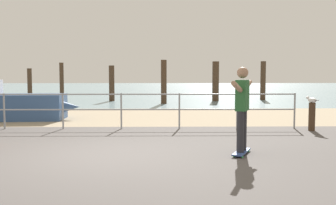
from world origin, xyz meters
TOP-DOWN VIEW (x-y plane):
  - ground_plane at (0.00, -1.00)m, footprint 24.00×10.00m
  - beach_strip at (0.00, 7.00)m, footprint 24.00×6.00m
  - sea_surface at (0.00, 35.00)m, footprint 72.00×50.00m
  - railing_fence at (-0.75, 3.60)m, footprint 11.78×0.05m
  - sailboat at (-4.21, 5.87)m, footprint 5.00×1.62m
  - skateboard at (2.83, 0.06)m, footprint 0.52×0.81m
  - skateboarder at (2.83, 0.06)m, footprint 0.69×1.35m
  - bollard_short at (5.45, 3.14)m, footprint 0.18×0.18m
  - seagull at (5.44, 3.16)m, footprint 0.23×0.48m
  - groyne_post_0 at (-7.78, 18.80)m, footprint 0.31×0.31m
  - groyne_post_1 at (-4.73, 15.50)m, footprint 0.25×0.25m
  - groyne_post_2 at (-1.68, 15.02)m, footprint 0.32×0.32m
  - groyne_post_3 at (1.38, 12.93)m, footprint 0.31×0.31m
  - groyne_post_4 at (4.43, 14.86)m, footprint 0.39×0.39m
  - groyne_post_5 at (7.49, 15.82)m, footprint 0.32×0.32m

SIDE VIEW (x-z plane):
  - ground_plane at x=0.00m, z-range -0.02..0.02m
  - beach_strip at x=0.00m, z-range -0.02..0.02m
  - sea_surface at x=0.00m, z-range -0.02..0.02m
  - skateboard at x=2.83m, z-range 0.03..0.11m
  - bollard_short at x=5.45m, z-range 0.00..0.80m
  - sailboat at x=-4.21m, z-range -1.93..2.97m
  - railing_fence at x=-0.75m, z-range 0.18..1.23m
  - seagull at x=5.44m, z-range 0.79..0.97m
  - groyne_post_0 at x=-7.78m, z-range 0.00..1.99m
  - skateboarder at x=2.83m, z-range 0.19..1.84m
  - groyne_post_2 at x=-1.68m, z-range 0.00..2.11m
  - groyne_post_1 at x=-4.73m, z-range 0.00..2.29m
  - groyne_post_4 at x=4.43m, z-range 0.00..2.34m
  - groyne_post_3 at x=1.38m, z-range 0.00..2.36m
  - groyne_post_5 at x=7.49m, z-range 0.00..2.38m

